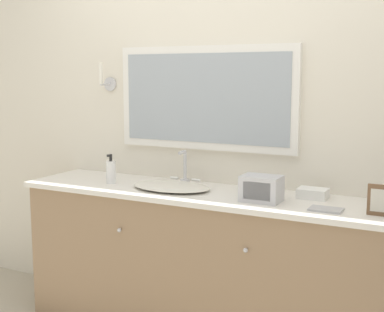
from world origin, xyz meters
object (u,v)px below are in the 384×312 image
Objects in this scene: appliance_box at (261,189)px; picture_frame at (379,200)px; sink_basin at (172,186)px; soap_bottle at (111,171)px.

appliance_box is 1.37× the size of picture_frame.
sink_basin is 3.18× the size of picture_frame.
sink_basin is 0.42m from soap_bottle.
sink_basin is at bearing 174.67° from appliance_box.
picture_frame is at bearing -3.87° from sink_basin.
appliance_box is at bearing 177.53° from picture_frame.
picture_frame is at bearing -2.06° from soap_bottle.
sink_basin reaches higher than appliance_box.
appliance_box is at bearing -1.82° from soap_bottle.
sink_basin is at bearing 3.02° from soap_bottle.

